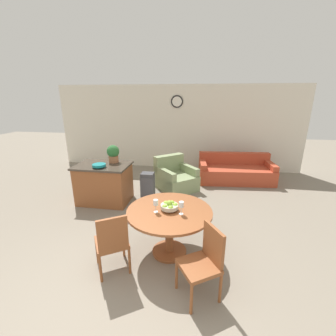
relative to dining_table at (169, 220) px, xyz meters
name	(u,v)px	position (x,y,z in m)	size (l,w,h in m)	color
ground_plane	(111,316)	(-0.48, -1.17, -0.57)	(24.00, 24.00, 0.00)	gray
wall_back	(176,128)	(-0.48, 4.44, 0.78)	(8.00, 0.09, 2.70)	silver
dining_table	(169,220)	(0.00, 0.00, 0.00)	(1.26, 1.26, 0.74)	brown
dining_chair_near_left	(112,241)	(-0.69, -0.52, -0.07)	(0.58, 0.58, 0.90)	brown
dining_chair_near_right	(204,260)	(0.52, -0.69, -0.07)	(0.58, 0.58, 0.90)	brown
fruit_bowl	(170,206)	(0.00, 0.00, 0.23)	(0.26, 0.26, 0.15)	#B7B29E
wine_glass_left	(156,203)	(-0.18, -0.09, 0.31)	(0.07, 0.07, 0.19)	silver
wine_glass_right	(181,205)	(0.18, -0.09, 0.31)	(0.07, 0.07, 0.19)	silver
kitchen_island	(104,183)	(-1.75, 1.55, -0.12)	(1.18, 0.83, 0.89)	brown
teal_bowl	(99,165)	(-1.73, 1.35, 0.36)	(0.29, 0.29, 0.08)	#147A7F
potted_plant	(113,153)	(-1.57, 1.78, 0.53)	(0.28, 0.28, 0.40)	#A36642
trash_bin	(148,188)	(-0.76, 1.69, -0.23)	(0.29, 0.24, 0.70)	#47474C
couch	(235,172)	(1.38, 3.43, -0.30)	(2.12, 1.12, 0.76)	#B24228
armchair	(175,178)	(-0.24, 2.57, -0.28)	(1.25, 1.26, 0.84)	gray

